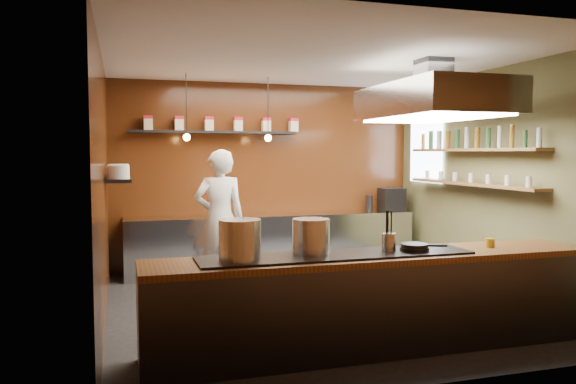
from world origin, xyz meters
name	(u,v)px	position (x,y,z in m)	size (l,w,h in m)	color
floor	(319,305)	(0.00, 0.00, 0.00)	(5.00, 5.00, 0.00)	black
back_wall	(268,176)	(0.00, 2.50, 1.50)	(5.00, 5.00, 0.00)	#3D200B
left_wall	(103,188)	(-2.50, 0.00, 1.50)	(5.00, 5.00, 0.00)	#3D200B
right_wall	(495,181)	(2.50, 0.00, 1.50)	(5.00, 5.00, 0.00)	brown
ceiling	(320,59)	(0.00, 0.00, 3.00)	(5.00, 5.00, 0.00)	silver
window_pane	(426,151)	(2.45, 1.70, 1.90)	(1.00, 1.00, 0.00)	white
prep_counter	(273,242)	(0.00, 2.17, 0.45)	(4.60, 0.65, 0.90)	silver
pass_counter	(375,301)	(0.00, -1.60, 0.47)	(4.40, 0.72, 0.94)	#38383D
tin_shelf	(214,132)	(-0.90, 2.36, 2.20)	(2.60, 0.26, 0.04)	black
plate_shelf	(119,179)	(-2.34, 1.00, 1.55)	(0.30, 1.40, 0.04)	black
bottle_shelf_upper	(472,150)	(2.34, 0.30, 1.92)	(0.26, 2.80, 0.04)	brown
bottle_shelf_lower	(471,184)	(2.34, 0.30, 1.45)	(0.26, 2.80, 0.04)	brown
extractor_hood	(433,101)	(1.30, -0.40, 2.51)	(1.20, 2.00, 0.72)	#38383D
pendant_left	(187,134)	(-1.40, 1.70, 2.15)	(0.10, 0.10, 0.95)	black
pendant_right	(268,134)	(-0.20, 1.70, 2.15)	(0.10, 0.10, 0.95)	black
storage_tins	(224,124)	(-0.75, 2.36, 2.33)	(2.43, 0.13, 0.22)	beige
plate_stacks	(118,171)	(-2.34, 1.00, 1.65)	(0.26, 1.16, 0.16)	white
bottles	(472,140)	(2.34, 0.30, 2.06)	(0.06, 2.66, 0.24)	silver
wine_glasses	(471,178)	(2.34, 0.30, 1.53)	(0.07, 2.37, 0.13)	silver
stockpot_large	(240,240)	(-1.33, -1.64, 1.12)	(0.37, 0.37, 0.36)	silver
stockpot_small	(311,236)	(-0.62, -1.52, 1.10)	(0.35, 0.35, 0.33)	#B9BBC0
utensil_crock	(389,242)	(0.12, -1.61, 1.03)	(0.14, 0.14, 0.17)	#B3B5BA
frying_pan	(415,247)	(0.38, -1.65, 0.97)	(0.43, 0.28, 0.07)	black
butter_jar	(490,243)	(1.29, -1.57, 0.96)	(0.10, 0.10, 0.09)	yellow
espresso_machine	(392,199)	(2.10, 2.20, 1.09)	(0.38, 0.36, 0.38)	black
chef	(220,218)	(-1.00, 1.34, 0.96)	(0.70, 0.46, 1.93)	silver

